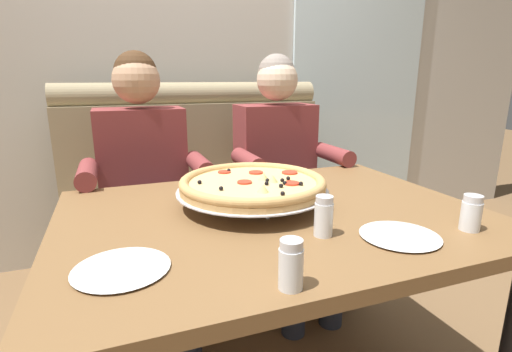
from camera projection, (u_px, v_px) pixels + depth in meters
The scene contains 13 objects.
back_wall_with_window at pixel (181, 38), 2.43m from camera, with size 6.00×0.12×2.80m, color beige.
window_panel at pixel (361, 44), 2.81m from camera, with size 1.10×0.02×2.80m, color white.
booth_bench at pixel (207, 215), 2.16m from camera, with size 1.53×0.78×1.13m.
dining_table at pixel (274, 235), 1.23m from camera, with size 1.32×0.97×0.74m.
diner_left at pixel (145, 179), 1.73m from camera, with size 0.54×0.64×1.27m.
diner_right at pixel (283, 167), 1.96m from camera, with size 0.54×0.64×1.27m.
pizza at pixel (253, 185), 1.26m from camera, with size 0.50×0.50×0.11m.
shaker_parmesan at pixel (324, 219), 1.02m from camera, with size 0.05×0.05×0.11m.
shaker_oregano at pixel (291, 268), 0.76m from camera, with size 0.05×0.05×0.11m.
shaker_pepper_flakes at pixel (471, 215), 1.06m from camera, with size 0.05×0.05×0.10m.
plate_near_left at pixel (400, 234), 1.02m from camera, with size 0.21×0.21×0.02m.
plate_near_right at pixel (121, 266), 0.84m from camera, with size 0.21×0.21×0.02m.
patio_chair at pixel (290, 147), 3.58m from camera, with size 0.42×0.42×0.86m.
Camera 1 is at (-0.46, -1.05, 1.16)m, focal length 26.69 mm.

